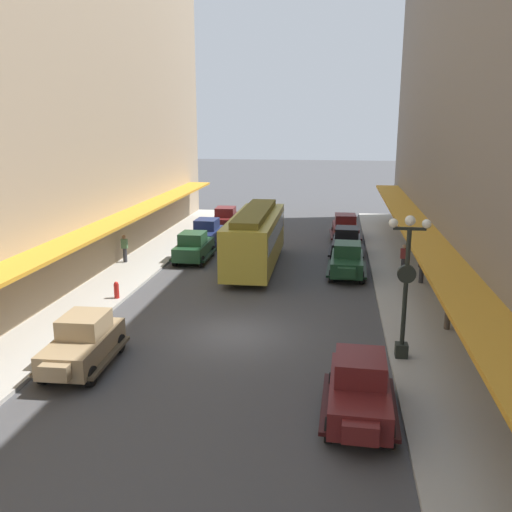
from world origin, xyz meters
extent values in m
plane|color=#424244|center=(0.00, 0.00, 0.00)|extent=(200.00, 200.00, 0.00)
cube|color=#A8A59E|center=(-7.50, 0.00, 0.07)|extent=(3.00, 60.00, 0.15)
cube|color=#A8A59E|center=(7.50, 0.00, 0.07)|extent=(3.00, 60.00, 0.15)
cube|color=orange|center=(-8.10, 0.00, 3.00)|extent=(1.80, 54.00, 0.16)
cube|color=orange|center=(8.10, 0.00, 3.00)|extent=(1.80, 54.00, 0.16)
cube|color=#193D23|center=(-4.63, 11.36, 0.74)|extent=(1.70, 3.90, 0.80)
cube|color=#193D23|center=(-4.63, 11.11, 1.49)|extent=(1.44, 1.70, 0.70)
cube|color=#8C9EA8|center=(-4.63, 11.11, 1.49)|extent=(1.37, 1.67, 0.42)
cube|color=#193D23|center=(-4.63, 13.49, 0.79)|extent=(0.94, 0.36, 0.52)
cube|color=black|center=(-5.58, 11.36, 0.42)|extent=(0.24, 3.51, 0.12)
cube|color=black|center=(-3.68, 11.36, 0.42)|extent=(0.24, 3.51, 0.12)
cylinder|color=black|center=(-5.43, 12.73, 0.34)|extent=(0.22, 0.68, 0.68)
cylinder|color=black|center=(-3.82, 12.73, 0.34)|extent=(0.22, 0.68, 0.68)
cylinder|color=black|center=(-5.43, 10.00, 0.34)|extent=(0.22, 0.68, 0.68)
cylinder|color=black|center=(-3.82, 10.00, 0.34)|extent=(0.22, 0.68, 0.68)
cube|color=#193D23|center=(4.60, 9.30, 0.74)|extent=(1.80, 3.94, 0.80)
cube|color=#193D23|center=(4.61, 9.55, 1.49)|extent=(1.48, 1.74, 0.70)
cube|color=#8C9EA8|center=(4.61, 9.55, 1.49)|extent=(1.41, 1.70, 0.42)
cube|color=#193D23|center=(4.55, 7.17, 0.79)|extent=(0.94, 0.38, 0.52)
cube|color=black|center=(5.55, 9.27, 0.42)|extent=(0.33, 3.51, 0.12)
cube|color=black|center=(3.65, 9.32, 0.42)|extent=(0.33, 3.51, 0.12)
cylinder|color=black|center=(5.37, 7.91, 0.34)|extent=(0.24, 0.69, 0.68)
cylinder|color=black|center=(3.76, 7.95, 0.34)|extent=(0.24, 0.69, 0.68)
cylinder|color=black|center=(5.44, 10.64, 0.34)|extent=(0.24, 0.69, 0.68)
cylinder|color=black|center=(3.83, 10.68, 0.34)|extent=(0.24, 0.69, 0.68)
cube|color=#591919|center=(4.61, 18.82, 0.74)|extent=(1.88, 3.97, 0.80)
cube|color=#591919|center=(4.60, 19.07, 1.49)|extent=(1.52, 1.76, 0.70)
cube|color=#8C9EA8|center=(4.60, 19.07, 1.49)|extent=(1.44, 1.73, 0.42)
cube|color=#591919|center=(4.71, 16.69, 0.79)|extent=(0.95, 0.40, 0.52)
cube|color=black|center=(5.56, 18.86, 0.42)|extent=(0.40, 3.52, 0.12)
cube|color=black|center=(3.66, 18.77, 0.42)|extent=(0.40, 3.52, 0.12)
cylinder|color=black|center=(5.48, 17.49, 0.34)|extent=(0.25, 0.69, 0.68)
cylinder|color=black|center=(3.87, 17.42, 0.34)|extent=(0.25, 0.69, 0.68)
cylinder|color=black|center=(5.36, 20.22, 0.34)|extent=(0.25, 0.69, 0.68)
cylinder|color=black|center=(3.74, 20.14, 0.34)|extent=(0.25, 0.69, 0.68)
cube|color=#591919|center=(-4.62, 21.33, 0.74)|extent=(1.85, 3.96, 0.80)
cube|color=#591919|center=(-4.61, 21.08, 1.49)|extent=(1.50, 1.75, 0.70)
cube|color=#8C9EA8|center=(-4.61, 21.08, 1.49)|extent=(1.43, 1.72, 0.42)
cube|color=#591919|center=(-4.70, 23.45, 0.79)|extent=(0.95, 0.40, 0.52)
cube|color=black|center=(-5.57, 21.29, 0.42)|extent=(0.38, 3.52, 0.12)
cube|color=black|center=(-3.67, 21.36, 0.42)|extent=(0.38, 3.52, 0.12)
cylinder|color=black|center=(-5.48, 22.66, 0.34)|extent=(0.25, 0.69, 0.68)
cylinder|color=black|center=(-3.87, 22.72, 0.34)|extent=(0.25, 0.69, 0.68)
cylinder|color=black|center=(-5.37, 19.93, 0.34)|extent=(0.25, 0.69, 0.68)
cylinder|color=black|center=(-3.76, 19.99, 0.34)|extent=(0.25, 0.69, 0.68)
cube|color=#997F5B|center=(-4.69, -3.72, 0.74)|extent=(1.84, 3.96, 0.80)
cube|color=#997F5B|center=(-4.70, -3.47, 1.49)|extent=(1.50, 1.75, 0.70)
cube|color=#8C9EA8|center=(-4.70, -3.47, 1.49)|extent=(1.43, 1.71, 0.42)
cube|color=#997F5B|center=(-4.61, -5.85, 0.79)|extent=(0.95, 0.39, 0.52)
cube|color=#4C3F2D|center=(-3.74, -3.68, 0.42)|extent=(0.37, 3.52, 0.12)
cube|color=#4C3F2D|center=(-5.64, -3.75, 0.42)|extent=(0.37, 3.52, 0.12)
cylinder|color=black|center=(-3.83, -5.05, 0.34)|extent=(0.24, 0.69, 0.68)
cylinder|color=black|center=(-5.45, -5.11, 0.34)|extent=(0.24, 0.69, 0.68)
cylinder|color=black|center=(-3.93, -2.32, 0.34)|extent=(0.24, 0.69, 0.68)
cylinder|color=black|center=(-5.54, -2.38, 0.34)|extent=(0.24, 0.69, 0.68)
cube|color=black|center=(4.64, 13.83, 0.74)|extent=(1.84, 3.96, 0.80)
cube|color=black|center=(4.65, 14.08, 1.49)|extent=(1.50, 1.75, 0.70)
cube|color=#8C9EA8|center=(4.65, 14.08, 1.49)|extent=(1.43, 1.72, 0.42)
cube|color=black|center=(4.56, 11.70, 0.79)|extent=(0.95, 0.39, 0.52)
cube|color=black|center=(5.59, 13.80, 0.42)|extent=(0.37, 3.52, 0.12)
cube|color=black|center=(3.69, 13.87, 0.42)|extent=(0.37, 3.52, 0.12)
cylinder|color=black|center=(5.39, 12.44, 0.34)|extent=(0.25, 0.69, 0.68)
cylinder|color=black|center=(3.78, 12.50, 0.34)|extent=(0.25, 0.69, 0.68)
cylinder|color=black|center=(5.49, 15.17, 0.34)|extent=(0.25, 0.69, 0.68)
cylinder|color=black|center=(3.88, 15.23, 0.34)|extent=(0.25, 0.69, 0.68)
cube|color=#591919|center=(4.74, -5.81, 0.74)|extent=(1.79, 3.94, 0.80)
cube|color=#591919|center=(4.75, -5.56, 1.49)|extent=(1.48, 1.73, 0.70)
cube|color=#8C9EA8|center=(4.75, -5.56, 1.49)|extent=(1.41, 1.70, 0.42)
cube|color=#591919|center=(4.69, -7.93, 0.79)|extent=(0.94, 0.38, 0.52)
cube|color=black|center=(5.69, -5.83, 0.42)|extent=(0.33, 3.51, 0.12)
cube|color=black|center=(3.79, -5.78, 0.42)|extent=(0.33, 3.51, 0.12)
cylinder|color=black|center=(5.52, -7.19, 0.34)|extent=(0.24, 0.69, 0.68)
cylinder|color=black|center=(3.90, -7.15, 0.34)|extent=(0.24, 0.69, 0.68)
cylinder|color=black|center=(5.59, -4.46, 0.34)|extent=(0.24, 0.69, 0.68)
cylinder|color=black|center=(3.97, -4.42, 0.34)|extent=(0.24, 0.69, 0.68)
cube|color=#19234C|center=(-4.85, 15.48, 0.74)|extent=(1.79, 3.94, 0.80)
cube|color=#19234C|center=(-4.85, 15.73, 1.49)|extent=(1.48, 1.73, 0.70)
cube|color=#8C9EA8|center=(-4.85, 15.73, 1.49)|extent=(1.40, 1.70, 0.42)
cube|color=#19234C|center=(-4.90, 13.35, 0.79)|extent=(0.94, 0.38, 0.52)
cube|color=black|center=(-3.90, 15.46, 0.42)|extent=(0.32, 3.51, 0.12)
cube|color=black|center=(-5.80, 15.50, 0.42)|extent=(0.32, 3.51, 0.12)
cylinder|color=black|center=(-4.07, 14.09, 0.34)|extent=(0.23, 0.68, 0.68)
cylinder|color=black|center=(-5.69, 14.13, 0.34)|extent=(0.23, 0.68, 0.68)
cylinder|color=black|center=(-4.01, 16.82, 0.34)|extent=(0.23, 0.68, 0.68)
cylinder|color=black|center=(-5.63, 16.86, 0.34)|extent=(0.23, 0.68, 0.68)
cube|color=gold|center=(-0.67, 10.27, 1.75)|extent=(2.60, 9.63, 2.70)
cube|color=brown|center=(-0.67, 10.27, 3.28)|extent=(1.59, 8.66, 0.36)
cube|color=#8C9EA8|center=(-0.67, 10.27, 2.22)|extent=(2.62, 8.86, 0.95)
cube|color=black|center=(-0.64, 7.39, 0.20)|extent=(2.01, 1.22, 0.40)
cube|color=black|center=(-0.70, 13.15, 0.20)|extent=(2.01, 1.22, 0.40)
cube|color=black|center=(6.40, -1.58, 0.40)|extent=(0.44, 0.44, 0.50)
cylinder|color=black|center=(6.40, -1.58, 2.75)|extent=(0.16, 0.16, 4.20)
cube|color=black|center=(6.40, -1.58, 4.85)|extent=(1.10, 0.10, 0.10)
sphere|color=white|center=(5.85, -1.58, 5.03)|extent=(0.32, 0.32, 0.32)
sphere|color=white|center=(6.95, -1.58, 5.03)|extent=(0.32, 0.32, 0.32)
sphere|color=white|center=(6.40, -1.58, 5.13)|extent=(0.36, 0.36, 0.36)
cylinder|color=black|center=(6.40, -1.58, 3.25)|extent=(0.64, 0.18, 0.64)
cylinder|color=silver|center=(6.40, -1.48, 3.25)|extent=(0.56, 0.02, 0.56)
cylinder|color=#B21E19|center=(-6.35, 3.34, 0.50)|extent=(0.24, 0.24, 0.70)
sphere|color=#B21E19|center=(-6.35, 3.34, 0.87)|extent=(0.20, 0.20, 0.20)
cylinder|color=#4C4238|center=(8.54, 1.48, 0.57)|extent=(0.24, 0.24, 0.85)
cube|color=white|center=(8.54, 1.48, 1.28)|extent=(0.36, 0.22, 0.56)
sphere|color=brown|center=(8.54, 1.48, 1.68)|extent=(0.22, 0.22, 0.22)
cylinder|color=black|center=(8.54, 1.48, 1.80)|extent=(0.28, 0.28, 0.04)
cylinder|color=#2D2D33|center=(8.43, 8.08, 0.57)|extent=(0.24, 0.24, 0.85)
cube|color=#26262D|center=(8.43, 8.08, 1.28)|extent=(0.36, 0.22, 0.56)
sphere|color=#9E7051|center=(8.43, 8.08, 1.68)|extent=(0.22, 0.22, 0.22)
cylinder|color=black|center=(8.43, 8.08, 1.80)|extent=(0.28, 0.28, 0.04)
cylinder|color=#2D2D33|center=(7.69, 9.83, 0.57)|extent=(0.24, 0.24, 0.85)
cube|color=maroon|center=(7.69, 9.83, 1.28)|extent=(0.36, 0.22, 0.56)
sphere|color=tan|center=(7.69, 9.83, 1.68)|extent=(0.22, 0.22, 0.22)
cylinder|color=#2D2D33|center=(-8.51, 9.96, 0.57)|extent=(0.24, 0.24, 0.85)
cube|color=#4C724C|center=(-8.51, 9.96, 1.28)|extent=(0.36, 0.22, 0.56)
sphere|color=#9E7051|center=(-8.51, 9.96, 1.68)|extent=(0.22, 0.22, 0.22)
camera|label=1|loc=(3.89, -20.54, 8.46)|focal=38.64mm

